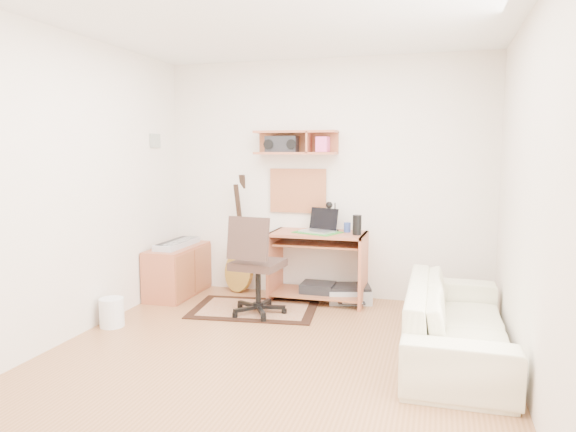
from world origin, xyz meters
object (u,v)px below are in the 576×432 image
(desk, at_px, (318,267))
(task_chair, at_px, (258,264))
(cabinet, at_px, (178,271))
(sofa, at_px, (457,308))
(printer, at_px, (349,294))

(desk, bearing_deg, task_chair, -126.91)
(cabinet, distance_m, sofa, 3.13)
(printer, relative_size, sofa, 0.23)
(task_chair, relative_size, sofa, 0.52)
(desk, xyz_separation_m, cabinet, (-1.57, -0.18, -0.10))
(desk, xyz_separation_m, task_chair, (-0.46, -0.62, 0.13))
(desk, relative_size, task_chair, 0.99)
(desk, relative_size, sofa, 0.52)
(task_chair, distance_m, sofa, 1.94)
(desk, height_order, task_chair, task_chair)
(desk, distance_m, cabinet, 1.58)
(task_chair, distance_m, printer, 1.13)
(cabinet, bearing_deg, desk, 6.35)
(desk, xyz_separation_m, sofa, (1.39, -1.18, 0.00))
(desk, distance_m, task_chair, 0.78)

